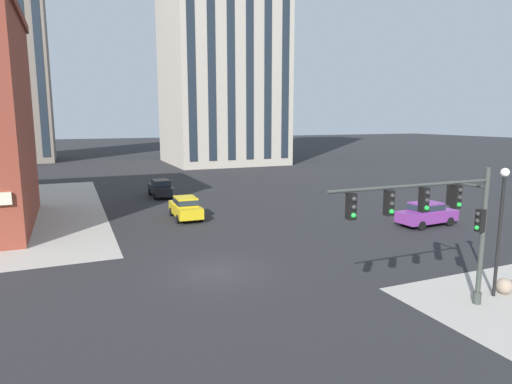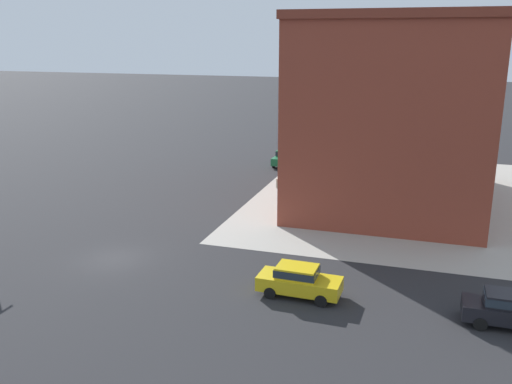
# 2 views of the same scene
# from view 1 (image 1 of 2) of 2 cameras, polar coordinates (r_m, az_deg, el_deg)

# --- Properties ---
(ground_plane) EXTENTS (320.00, 320.00, 0.00)m
(ground_plane) POSITION_cam_1_polar(r_m,az_deg,el_deg) (22.23, -5.18, -10.25)
(ground_plane) COLOR #262628
(traffic_signal_main) EXTENTS (7.48, 2.09, 5.62)m
(traffic_signal_main) POSITION_cam_1_polar(r_m,az_deg,el_deg) (18.27, 23.29, -2.80)
(traffic_signal_main) COLOR #383D38
(traffic_signal_main) RESTS_ON ground
(bollard_sphere_curb_a) EXTENTS (0.70, 0.70, 0.70)m
(bollard_sphere_curb_a) POSITION_cam_1_polar(r_m,az_deg,el_deg) (22.20, 29.59, -10.58)
(bollard_sphere_curb_a) COLOR gray
(bollard_sphere_curb_a) RESTS_ON ground
(street_lamp_corner_near) EXTENTS (0.36, 0.36, 5.52)m
(street_lamp_corner_near) POSITION_cam_1_polar(r_m,az_deg,el_deg) (20.90, 29.22, -2.90)
(street_lamp_corner_near) COLOR black
(street_lamp_corner_near) RESTS_ON ground
(car_main_northbound_near) EXTENTS (4.49, 2.08, 1.68)m
(car_main_northbound_near) POSITION_cam_1_polar(r_m,az_deg,el_deg) (33.32, 21.28, -2.56)
(car_main_northbound_near) COLOR #7A3389
(car_main_northbound_near) RESTS_ON ground
(car_main_southbound_near) EXTENTS (1.90, 4.40, 1.68)m
(car_main_southbound_near) POSITION_cam_1_polar(r_m,az_deg,el_deg) (43.59, -12.27, 0.59)
(car_main_southbound_near) COLOR black
(car_main_southbound_near) RESTS_ON ground
(car_main_southbound_far) EXTENTS (1.99, 4.45, 1.68)m
(car_main_southbound_far) POSITION_cam_1_polar(r_m,az_deg,el_deg) (33.64, -9.14, -1.91)
(car_main_southbound_far) COLOR gold
(car_main_southbound_far) RESTS_ON ground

